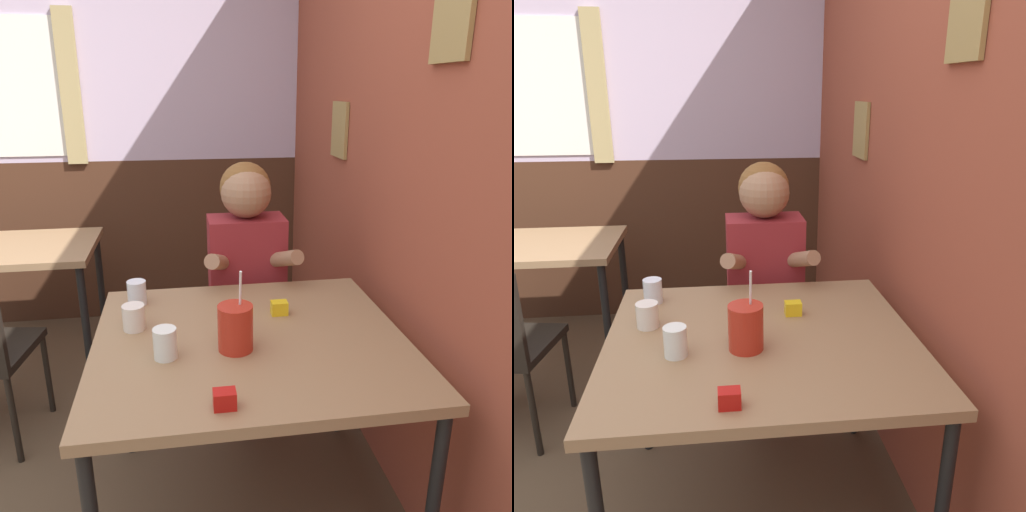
# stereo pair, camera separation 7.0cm
# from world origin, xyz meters

# --- Properties ---
(brick_wall_right) EXTENTS (0.08, 4.34, 2.70)m
(brick_wall_right) POSITION_xyz_m (1.32, 1.17, 1.35)
(brick_wall_right) COLOR brown
(brick_wall_right) RESTS_ON ground_plane
(back_wall) EXTENTS (5.58, 0.09, 2.70)m
(back_wall) POSITION_xyz_m (-0.02, 2.37, 1.36)
(back_wall) COLOR silver
(back_wall) RESTS_ON ground_plane
(main_table) EXTENTS (1.03, 0.94, 0.76)m
(main_table) POSITION_xyz_m (0.70, 0.44, 0.69)
(main_table) COLOR #93704C
(main_table) RESTS_ON ground_plane
(background_table) EXTENTS (0.78, 0.64, 0.76)m
(background_table) POSITION_xyz_m (-0.36, 1.65, 0.66)
(background_table) COLOR #93704C
(background_table) RESTS_ON ground_plane
(person_seated) EXTENTS (0.42, 0.42, 1.25)m
(person_seated) POSITION_xyz_m (0.78, 1.08, 0.68)
(person_seated) COLOR maroon
(person_seated) RESTS_ON ground_plane
(cocktail_pitcher) EXTENTS (0.11, 0.11, 0.27)m
(cocktail_pitcher) POSITION_xyz_m (0.64, 0.36, 0.83)
(cocktail_pitcher) COLOR #B22819
(cocktail_pitcher) RESTS_ON main_table
(glass_near_pitcher) EXTENTS (0.07, 0.07, 0.09)m
(glass_near_pitcher) POSITION_xyz_m (0.31, 0.77, 0.80)
(glass_near_pitcher) COLOR silver
(glass_near_pitcher) RESTS_ON main_table
(glass_center) EXTENTS (0.07, 0.07, 0.10)m
(glass_center) POSITION_xyz_m (0.42, 0.35, 0.81)
(glass_center) COLOR silver
(glass_center) RESTS_ON main_table
(glass_far_side) EXTENTS (0.08, 0.08, 0.09)m
(glass_far_side) POSITION_xyz_m (0.31, 0.56, 0.80)
(glass_far_side) COLOR silver
(glass_far_side) RESTS_ON main_table
(condiment_ketchup) EXTENTS (0.06, 0.04, 0.05)m
(condiment_ketchup) POSITION_xyz_m (0.58, 0.06, 0.78)
(condiment_ketchup) COLOR #B7140F
(condiment_ketchup) RESTS_ON main_table
(condiment_mustard) EXTENTS (0.06, 0.04, 0.05)m
(condiment_mustard) POSITION_xyz_m (0.83, 0.60, 0.78)
(condiment_mustard) COLOR yellow
(condiment_mustard) RESTS_ON main_table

